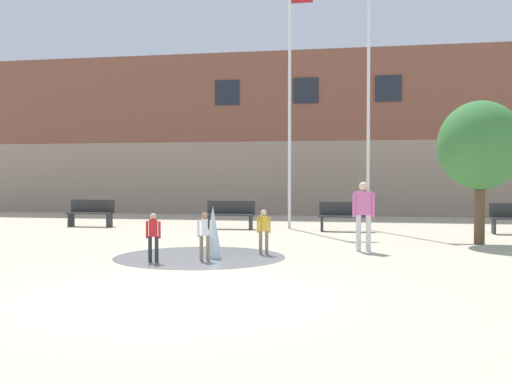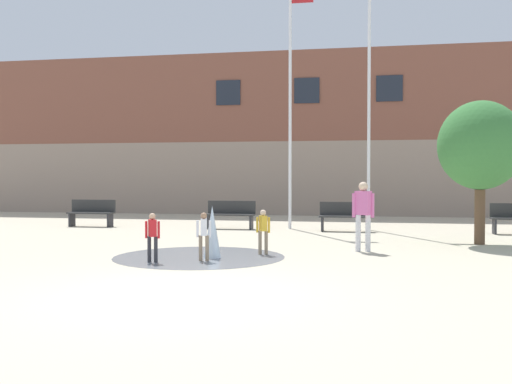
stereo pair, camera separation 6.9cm
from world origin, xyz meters
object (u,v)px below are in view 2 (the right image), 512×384
park_bench_under_left_flagpole (231,214)px  adult_watching (363,211)px  street_tree_near_building (480,146)px  child_with_pink_shirt (152,233)px  child_in_fountain (204,233)px  park_bench_far_left (92,212)px  child_running (263,228)px  flagpole_right (370,93)px  park_bench_center (345,216)px  flagpole_left (291,96)px

park_bench_under_left_flagpole → adult_watching: (4.31, -5.17, 0.45)m
adult_watching → street_tree_near_building: street_tree_near_building is taller
adult_watching → child_with_pink_shirt: (-4.10, -2.53, -0.35)m
park_bench_under_left_flagpole → child_with_pink_shirt: bearing=-88.5°
child_in_fountain → street_tree_near_building: 7.57m
park_bench_far_left → child_running: 9.34m
park_bench_far_left → park_bench_under_left_flagpole: same height
child_running → park_bench_under_left_flagpole: bearing=170.2°
park_bench_far_left → child_with_pink_shirt: 9.23m
park_bench_under_left_flagpole → adult_watching: adult_watching is taller
child_with_pink_shirt → flagpole_right: 9.94m
child_running → child_in_fountain: (-1.01, -1.20, 0.00)m
park_bench_center → child_with_pink_shirt: (-3.50, -7.51, 0.10)m
flagpole_left → street_tree_near_building: bearing=-34.4°
park_bench_center → child_in_fountain: size_ratio=1.62×
child_with_pink_shirt → park_bench_under_left_flagpole: bearing=-32.9°
child_running → flagpole_left: size_ratio=0.12×
flagpole_left → park_bench_far_left: bearing=-176.3°
child_in_fountain → flagpole_right: (3.29, 7.77, 3.79)m
park_bench_far_left → flagpole_left: bearing=3.7°
park_bench_center → adult_watching: bearing=-83.1°
adult_watching → flagpole_right: flagpole_right is taller
park_bench_center → street_tree_near_building: size_ratio=0.44×
park_bench_under_left_flagpole → park_bench_center: same height
adult_watching → child_in_fountain: 3.83m
flagpole_left → flagpole_right: bearing=0.0°
park_bench_far_left → park_bench_under_left_flagpole: 4.88m
adult_watching → flagpole_right: 6.59m
park_bench_under_left_flagpole → child_running: size_ratio=1.62×
flagpole_right → street_tree_near_building: (2.74, -3.61, -1.89)m
park_bench_far_left → child_with_pink_shirt: bearing=-56.6°
park_bench_far_left → child_in_fountain: 9.49m
park_bench_center → child_running: bearing=-104.6°
adult_watching → child_in_fountain: (-3.15, -2.15, -0.35)m
adult_watching → child_with_pink_shirt: 4.83m
child_in_fountain → street_tree_near_building: (6.02, 4.16, 1.90)m
child_with_pink_shirt → park_bench_far_left: bearing=-1.0°
park_bench_far_left → child_in_fountain: child_in_fountain is taller
child_in_fountain → child_running: bearing=123.9°
child_running → street_tree_near_building: 6.13m
child_in_fountain → flagpole_right: bearing=141.1°
park_bench_under_left_flagpole → street_tree_near_building: (7.18, -3.16, 2.00)m
adult_watching → child_in_fountain: adult_watching is taller
park_bench_center → flagpole_left: 4.30m
park_bench_far_left → street_tree_near_building: bearing=-14.7°
park_bench_far_left → flagpole_left: size_ratio=0.20×
flagpole_right → adult_watching: bearing=-91.4°
park_bench_center → child_running: child_running is taller
child_running → flagpole_left: (-0.25, 6.58, 3.76)m
child_in_fountain → flagpole_left: 8.67m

